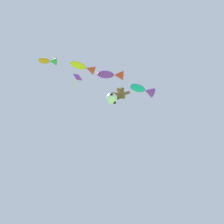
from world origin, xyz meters
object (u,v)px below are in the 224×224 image
Objects in this scene: fish_kite_teal at (143,90)px; fish_kite_tangerine at (48,61)px; soccer_ball_kite at (112,99)px; diamond_kite at (77,78)px; teddy_bear_kite at (121,93)px; fish_kite_violet at (112,75)px; fish_kite_goldfin at (84,67)px.

fish_kite_tangerine is at bearing -157.61° from fish_kite_teal.
fish_kite_teal is at bearing 14.95° from soccer_ball_kite.
diamond_kite is at bearing -175.57° from soccer_ball_kite.
fish_kite_tangerine is at bearing -153.77° from soccer_ball_kite.
teddy_bear_kite is 2.56m from fish_kite_teal.
fish_kite_violet is at bearing 21.86° from fish_kite_tangerine.
fish_kite_teal is at bearing 22.39° from fish_kite_tangerine.
fish_kite_goldfin is 1.53× the size of fish_kite_tangerine.
fish_kite_tangerine is (-5.18, -2.55, 2.41)m from soccer_ball_kite.
fish_kite_violet is at bearing -3.39° from diamond_kite.
soccer_ball_kite is at bearing 94.32° from fish_kite_violet.
diamond_kite is (-3.39, 0.20, 0.10)m from fish_kite_violet.
fish_kite_tangerine is at bearing -128.56° from diamond_kite.
fish_kite_goldfin is at bearing -157.31° from fish_kite_teal.
diamond_kite is (1.83, 2.29, 1.15)m from fish_kite_tangerine.
fish_kite_tangerine is at bearing -154.84° from teddy_bear_kite.
fish_kite_teal is at bearing 23.35° from fish_kite_violet.
fish_kite_goldfin is at bearing -158.09° from fish_kite_violet.
teddy_bear_kite is 4.15m from fish_kite_goldfin.
fish_kite_teal is 3.26m from fish_kite_violet.
diamond_kite reaches higher than fish_kite_teal.
fish_kite_teal is (2.88, 0.77, 2.44)m from soccer_ball_kite.
fish_kite_tangerine is (-2.74, -1.10, -0.85)m from fish_kite_goldfin.
fish_kite_goldfin reaches higher than teddy_bear_kite.
diamond_kite is (-3.35, -0.26, 3.56)m from soccer_ball_kite.
teddy_bear_kite is at bearing 6.74° from diamond_kite.
fish_kite_teal is 0.80× the size of diamond_kite.
fish_kite_tangerine is (-5.22, -2.09, -1.05)m from fish_kite_violet.
teddy_bear_kite is 0.70× the size of fish_kite_goldfin.
fish_kite_tangerine is (-5.91, -2.78, 1.23)m from teddy_bear_kite.
soccer_ball_kite is at bearing 26.23° from fish_kite_tangerine.
fish_kite_violet is at bearing -135.50° from teddy_bear_kite.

